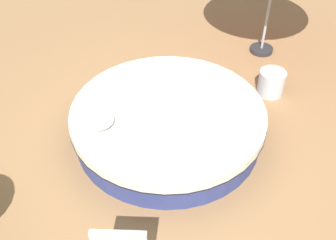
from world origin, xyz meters
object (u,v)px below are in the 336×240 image
Objects in this scene: round_bed at (168,122)px; throw_pillow_0 at (97,120)px; side_table at (271,83)px; throw_pillow_1 at (185,157)px.

round_bed is 6.32× the size of throw_pillow_0.
round_bed is at bearing -157.79° from side_table.
throw_pillow_0 is 0.86× the size of throw_pillow_1.
throw_pillow_0 is at bearing -169.19° from round_bed.
round_bed is 2.01m from side_table.
round_bed reaches higher than side_table.
throw_pillow_1 is (1.02, -0.83, -0.02)m from throw_pillow_0.
round_bed is 6.38× the size of side_table.
throw_pillow_1 is at bearing -135.69° from side_table.
side_table is at bearing 18.43° from throw_pillow_0.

